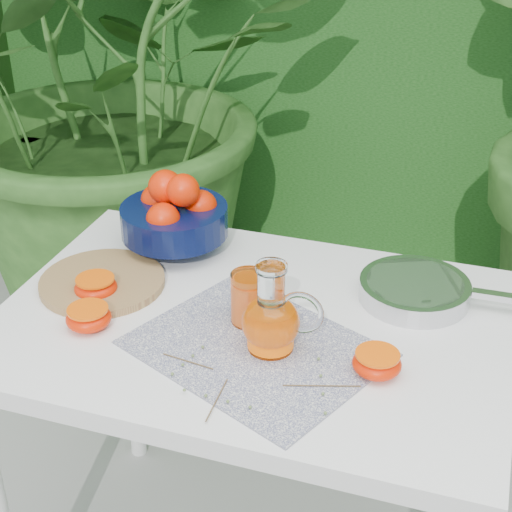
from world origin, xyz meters
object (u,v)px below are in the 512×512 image
(cutting_board, at_px, (102,282))
(juice_pitcher, at_px, (272,320))
(fruit_bowl, at_px, (175,214))
(white_table, at_px, (253,352))
(saute_pan, at_px, (416,290))

(cutting_board, relative_size, juice_pitcher, 1.48)
(fruit_bowl, relative_size, juice_pitcher, 1.37)
(white_table, height_order, juice_pitcher, juice_pitcher)
(white_table, xyz_separation_m, juice_pitcher, (0.07, -0.09, 0.15))
(white_table, height_order, fruit_bowl, fruit_bowl)
(white_table, bearing_deg, fruit_bowl, 139.48)
(fruit_bowl, xyz_separation_m, saute_pan, (0.55, -0.05, -0.06))
(juice_pitcher, bearing_deg, cutting_board, 165.53)
(white_table, relative_size, cutting_board, 3.82)
(white_table, xyz_separation_m, cutting_board, (-0.34, 0.02, 0.09))
(saute_pan, bearing_deg, white_table, -149.73)
(juice_pitcher, bearing_deg, saute_pan, 48.52)
(cutting_board, height_order, saute_pan, saute_pan)
(cutting_board, xyz_separation_m, saute_pan, (0.63, 0.15, 0.01))
(fruit_bowl, xyz_separation_m, juice_pitcher, (0.32, -0.31, -0.02))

